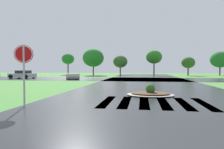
{
  "coord_description": "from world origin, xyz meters",
  "views": [
    {
      "loc": [
        -0.56,
        -3.91,
        1.64
      ],
      "look_at": [
        -2.93,
        11.69,
        1.12
      ],
      "focal_mm": 31.72,
      "sensor_mm": 36.0,
      "label": 1
    }
  ],
  "objects_px": {
    "stop_sign": "(24,61)",
    "traffic_cone": "(149,89)",
    "median_island": "(150,93)",
    "car_blue_compact": "(22,75)",
    "drainage_pipe_stack": "(73,77)"
  },
  "relations": [
    {
      "from": "drainage_pipe_stack",
      "to": "traffic_cone",
      "type": "bearing_deg",
      "value": -53.97
    },
    {
      "from": "stop_sign",
      "to": "drainage_pipe_stack",
      "type": "distance_m",
      "value": 19.2
    },
    {
      "from": "stop_sign",
      "to": "car_blue_compact",
      "type": "distance_m",
      "value": 25.02
    },
    {
      "from": "stop_sign",
      "to": "car_blue_compact",
      "type": "relative_size",
      "value": 0.62
    },
    {
      "from": "stop_sign",
      "to": "car_blue_compact",
      "type": "xyz_separation_m",
      "value": [
        -13.67,
        20.91,
        -1.34
      ]
    },
    {
      "from": "drainage_pipe_stack",
      "to": "traffic_cone",
      "type": "relative_size",
      "value": 2.75
    },
    {
      "from": "stop_sign",
      "to": "traffic_cone",
      "type": "distance_m",
      "value": 7.48
    },
    {
      "from": "stop_sign",
      "to": "median_island",
      "type": "relative_size",
      "value": 0.93
    },
    {
      "from": "drainage_pipe_stack",
      "to": "median_island",
      "type": "bearing_deg",
      "value": -55.2
    },
    {
      "from": "median_island",
      "to": "car_blue_compact",
      "type": "xyz_separation_m",
      "value": [
        -19.07,
        16.64,
        0.46
      ]
    },
    {
      "from": "stop_sign",
      "to": "traffic_cone",
      "type": "xyz_separation_m",
      "value": [
        5.36,
        4.97,
        -1.59
      ]
    },
    {
      "from": "median_island",
      "to": "traffic_cone",
      "type": "bearing_deg",
      "value": 93.21
    },
    {
      "from": "stop_sign",
      "to": "drainage_pipe_stack",
      "type": "xyz_separation_m",
      "value": [
        -4.55,
        18.59,
        -1.48
      ]
    },
    {
      "from": "median_island",
      "to": "car_blue_compact",
      "type": "distance_m",
      "value": 25.31
    },
    {
      "from": "stop_sign",
      "to": "traffic_cone",
      "type": "height_order",
      "value": "stop_sign"
    }
  ]
}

